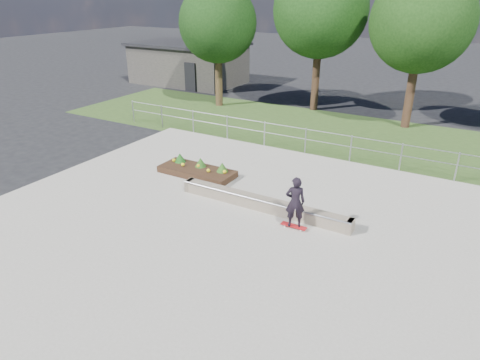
% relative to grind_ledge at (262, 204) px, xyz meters
% --- Properties ---
extents(ground, '(120.00, 120.00, 0.00)m').
position_rel_grind_ledge_xyz_m(ground, '(-0.82, -1.85, -0.26)').
color(ground, black).
rests_on(ground, ground).
extents(grass_verge, '(30.00, 8.00, 0.02)m').
position_rel_grind_ledge_xyz_m(grass_verge, '(-0.82, 9.15, -0.25)').
color(grass_verge, '#2B441B').
rests_on(grass_verge, ground).
extents(concrete_slab, '(15.00, 15.00, 0.06)m').
position_rel_grind_ledge_xyz_m(concrete_slab, '(-0.82, -1.85, -0.23)').
color(concrete_slab, gray).
rests_on(concrete_slab, ground).
extents(fence, '(20.06, 0.06, 1.20)m').
position_rel_grind_ledge_xyz_m(fence, '(-0.82, 5.65, 0.51)').
color(fence, gray).
rests_on(fence, ground).
extents(building, '(8.40, 5.40, 3.00)m').
position_rel_grind_ledge_xyz_m(building, '(-14.82, 16.14, 1.25)').
color(building, '#312F2C').
rests_on(building, ground).
extents(tree_far_left, '(4.55, 4.55, 7.15)m').
position_rel_grind_ledge_xyz_m(tree_far_left, '(-8.82, 11.15, 4.59)').
color(tree_far_left, '#382716').
rests_on(tree_far_left, ground).
extents(tree_mid_left, '(5.25, 5.25, 8.25)m').
position_rel_grind_ledge_xyz_m(tree_mid_left, '(-3.32, 13.15, 5.34)').
color(tree_mid_left, black).
rests_on(tree_mid_left, ground).
extents(tree_mid_right, '(4.90, 4.90, 7.70)m').
position_rel_grind_ledge_xyz_m(tree_mid_right, '(2.18, 12.15, 4.97)').
color(tree_mid_right, '#311D13').
rests_on(tree_mid_right, ground).
extents(grind_ledge, '(6.00, 0.44, 0.43)m').
position_rel_grind_ledge_xyz_m(grind_ledge, '(0.00, 0.00, 0.00)').
color(grind_ledge, '#6B5E4F').
rests_on(grind_ledge, concrete_slab).
extents(planter_bed, '(3.00, 1.20, 0.61)m').
position_rel_grind_ledge_xyz_m(planter_bed, '(-3.51, 1.34, -0.02)').
color(planter_bed, black).
rests_on(planter_bed, concrete_slab).
extents(skateboarder, '(0.80, 0.60, 1.66)m').
position_rel_grind_ledge_xyz_m(skateboarder, '(1.38, -0.59, 0.66)').
color(skateboarder, white).
rests_on(skateboarder, concrete_slab).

